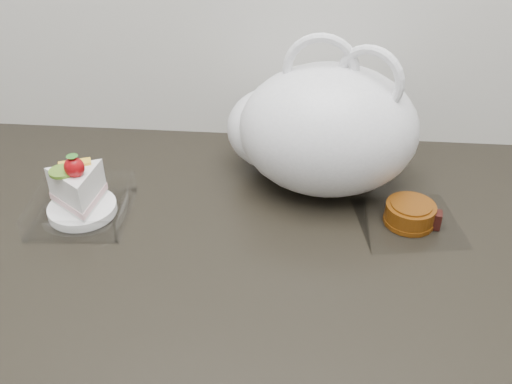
{
  "coord_description": "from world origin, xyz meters",
  "views": [
    {
      "loc": [
        0.05,
        0.99,
        1.45
      ],
      "look_at": [
        -0.02,
        1.73,
        0.94
      ],
      "focal_mm": 40.0,
      "sensor_mm": 36.0,
      "label": 1
    }
  ],
  "objects": [
    {
      "name": "cake_tray",
      "position": [
        -0.3,
        1.7,
        0.93
      ],
      "size": [
        0.16,
        0.16,
        0.12
      ],
      "rotation": [
        0.0,
        0.0,
        0.07
      ],
      "color": "white",
      "rests_on": "counter"
    },
    {
      "name": "mooncake_wrap",
      "position": [
        0.23,
        1.73,
        0.91
      ],
      "size": [
        0.18,
        0.17,
        0.04
      ],
      "rotation": [
        0.0,
        0.0,
        0.35
      ],
      "color": "white",
      "rests_on": "counter"
    },
    {
      "name": "plastic_bag",
      "position": [
        0.08,
        1.83,
        1.01
      ],
      "size": [
        0.36,
        0.3,
        0.27
      ],
      "rotation": [
        0.0,
        0.0,
        -0.26
      ],
      "color": "white",
      "rests_on": "counter"
    }
  ]
}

